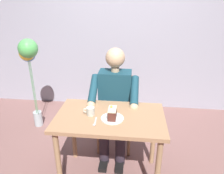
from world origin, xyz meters
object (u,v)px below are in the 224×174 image
object	(u,v)px
dining_table	(110,125)
seated_person	(114,103)
cake_slice	(112,113)
balloon_display	(29,59)
chair	(116,109)
dessert_spoon	(95,123)
coffee_cup	(90,111)

from	to	relation	value
dining_table	seated_person	size ratio (longest dim) A/B	0.81
cake_slice	balloon_display	distance (m)	1.48
chair	cake_slice	bearing A→B (deg)	92.50
seated_person	cake_slice	xyz separation A→B (m)	(-0.03, 0.47, 0.13)
dining_table	seated_person	distance (m)	0.42
seated_person	balloon_display	xyz separation A→B (m)	(1.15, -0.40, 0.37)
dessert_spoon	chair	bearing A→B (deg)	-99.12
coffee_cup	dessert_spoon	size ratio (longest dim) A/B	0.77
balloon_display	chair	bearing A→B (deg)	168.82
balloon_display	cake_slice	bearing A→B (deg)	143.74
seated_person	coffee_cup	size ratio (longest dim) A/B	11.37
dessert_spoon	balloon_display	world-z (taller)	balloon_display
dining_table	cake_slice	xyz separation A→B (m)	(-0.03, 0.05, 0.16)
chair	seated_person	distance (m)	0.24
dining_table	dessert_spoon	bearing A→B (deg)	49.68
dining_table	cake_slice	world-z (taller)	cake_slice
chair	dessert_spoon	world-z (taller)	chair
chair	balloon_display	world-z (taller)	balloon_display
seated_person	balloon_display	distance (m)	1.27
dessert_spoon	dining_table	bearing A→B (deg)	-130.32
coffee_cup	dessert_spoon	world-z (taller)	coffee_cup
cake_slice	coffee_cup	xyz separation A→B (m)	(0.21, -0.05, -0.02)
dining_table	dessert_spoon	xyz separation A→B (m)	(0.12, 0.14, 0.11)
cake_slice	balloon_display	bearing A→B (deg)	-36.26
dining_table	seated_person	world-z (taller)	seated_person
seated_person	dessert_spoon	size ratio (longest dim) A/B	8.80
coffee_cup	balloon_display	size ratio (longest dim) A/B	0.09
chair	dessert_spoon	bearing A→B (deg)	80.88
cake_slice	balloon_display	world-z (taller)	balloon_display
dining_table	balloon_display	distance (m)	1.47
cake_slice	balloon_display	size ratio (longest dim) A/B	0.11
chair	coffee_cup	bearing A→B (deg)	72.62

